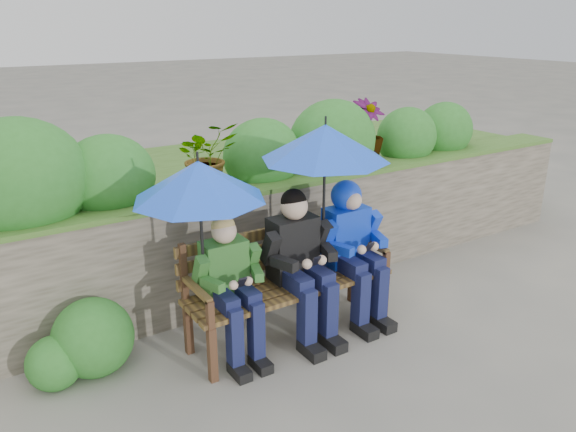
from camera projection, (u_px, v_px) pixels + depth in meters
ground at (295, 331)px, 4.51m from camera, size 60.00×60.00×0.00m
garden_backdrop at (204, 209)px, 5.60m from camera, size 8.00×2.89×1.78m
park_bench at (286, 275)px, 4.34m from camera, size 1.66×0.49×0.87m
boy_left at (231, 281)px, 3.99m from camera, size 0.48×0.56×1.08m
boy_middle at (300, 259)px, 4.27m from camera, size 0.55×0.64×1.18m
boy_right at (352, 240)px, 4.53m from camera, size 0.54×0.65×1.16m
umbrella_left at (199, 181)px, 3.68m from camera, size 0.91×0.91×0.89m
umbrella_right at (325, 142)px, 4.16m from camera, size 0.98×0.98×1.01m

